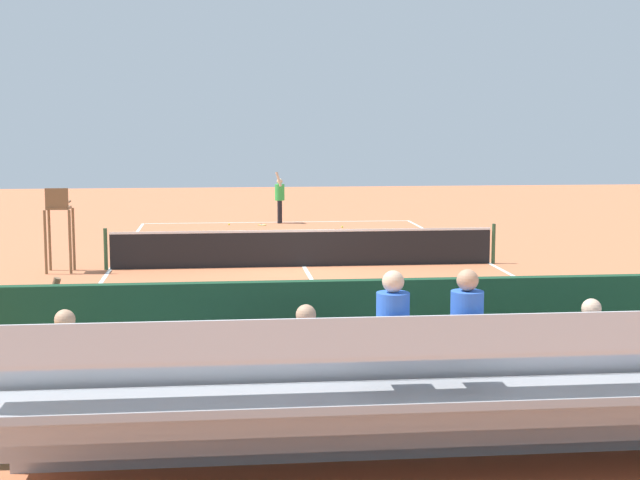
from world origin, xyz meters
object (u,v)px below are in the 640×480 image
Objects in this scene: tennis_racket at (262,225)px; tennis_ball_far at (229,224)px; equipment_bag at (411,416)px; tennis_net at (304,247)px; tennis_player at (280,196)px; bleacher_stand at (435,400)px; line_judge at (46,354)px; tennis_ball_near at (342,227)px; umpire_chair at (59,221)px; courtside_bench at (559,379)px.

tennis_ball_far is at bearing -8.50° from tennis_racket.
equipment_bag is 13.64× the size of tennis_ball_far.
tennis_player reaches higher than tennis_net.
bleacher_stand is 10.07× the size of equipment_bag.
bleacher_stand is 4.81m from line_judge.
tennis_player is at bearing -90.21° from bleacher_stand.
equipment_bag is 0.47× the size of tennis_player.
line_judge is at bearing 71.90° from tennis_net.
equipment_bag is at bearing 84.76° from tennis_ball_near.
tennis_player is 1.00× the size of line_judge.
tennis_net is 156.06× the size of tennis_ball_near.
tennis_player is (-6.26, -11.01, -0.30)m from umpire_chair.
tennis_racket is at bearing -99.01° from line_judge.
courtside_bench is at bearing 89.67° from tennis_ball_near.
line_judge is (4.43, -0.25, 0.84)m from equipment_bag.
tennis_ball_near is 1.00× the size of tennis_ball_far.
bleacher_stand is 25.37m from tennis_racket.
tennis_player reaches higher than tennis_racket.
courtside_bench reaches higher than equipment_bag.
tennis_player is at bearing -119.64° from umpire_chair.
tennis_racket is at bearing -86.38° from tennis_net.
tennis_net is 9.16m from tennis_ball_near.
courtside_bench is 6.36m from line_judge.
tennis_ball_near is at bearing -90.33° from courtside_bench.
courtside_bench is (-2.08, -2.10, -0.42)m from bleacher_stand.
tennis_net is at bearing -108.10° from line_judge.
line_judge reaches higher than tennis_ball_far.
line_judge is (2.47, 23.30, 0.98)m from tennis_ball_far.
tennis_racket is at bearing -118.41° from umpire_chair.
tennis_ball_near is 0.03× the size of line_judge.
tennis_ball_near is (-0.13, -22.16, -0.53)m from courtside_bench.
bleacher_stand is 5.03× the size of courtside_bench.
umpire_chair is at bearing 61.59° from tennis_racket.
bleacher_stand is at bearing 152.49° from line_judge.
tennis_net reaches higher than equipment_bag.
courtside_bench is 0.93× the size of line_judge.
equipment_bag is at bearing 94.76° from tennis_ball_far.
tennis_net reaches higher than tennis_ball_far.
line_judge is (6.35, -0.13, 0.46)m from courtside_bench.
equipment_bag is at bearing 3.83° from courtside_bench.
tennis_ball_near is at bearing 158.90° from tennis_racket.
equipment_bag is at bearing 90.16° from tennis_player.
tennis_ball_far is at bearing -79.78° from tennis_net.
courtside_bench reaches higher than tennis_ball_far.
tennis_ball_far is at bearing -17.49° from tennis_ball_near.
tennis_racket is (0.63, -9.97, -0.49)m from tennis_net.
tennis_racket is (0.70, 0.71, -1.00)m from tennis_player.
tennis_net is 5.72× the size of courtside_bench.
courtside_bench is 2.00× the size of equipment_bag.
line_judge is at bearing 98.44° from umpire_chair.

